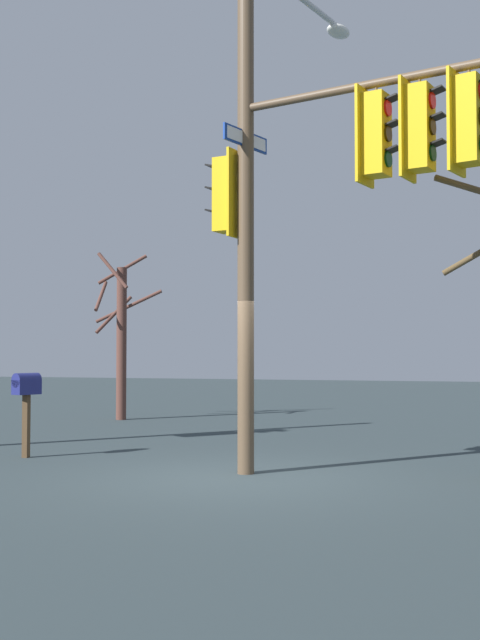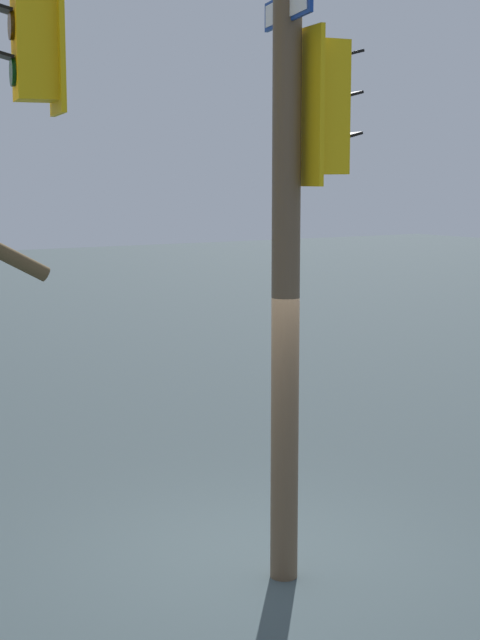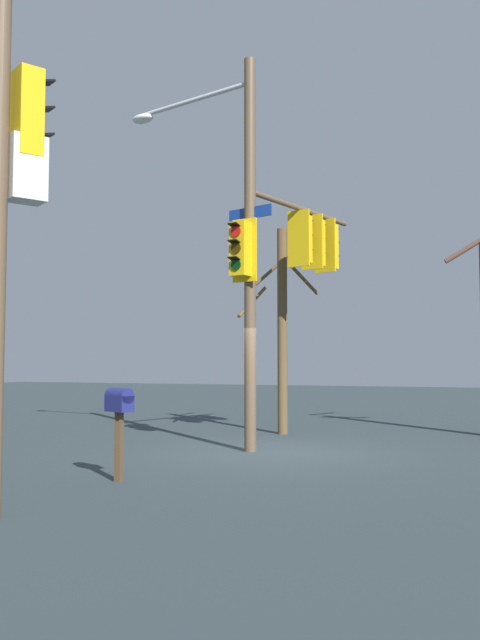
% 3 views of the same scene
% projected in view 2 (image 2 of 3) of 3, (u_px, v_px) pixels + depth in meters
% --- Properties ---
extents(ground_plane, '(80.00, 80.00, 0.00)m').
position_uv_depth(ground_plane, '(255.00, 560.00, 9.04)').
color(ground_plane, '#2F3B3E').
extents(main_signal_pole_assembly, '(4.67, 4.47, 8.17)m').
position_uv_depth(main_signal_pole_assembly, '(168.00, 39.00, 7.53)').
color(main_signal_pole_assembly, brown).
rests_on(main_signal_pole_assembly, ground).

